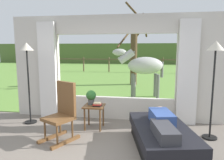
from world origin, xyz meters
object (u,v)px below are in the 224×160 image
object	(u,v)px
floor_lamp_right	(215,61)
recliner_sofa	(161,138)
floor_lamp_left	(27,59)
horse	(143,66)
reclining_person	(162,122)
potted_plant	(91,96)
book_stack	(97,104)
pasture_tree	(134,49)
side_table	(94,110)
rocking_chair	(62,112)

from	to	relation	value
floor_lamp_right	recliner_sofa	bearing A→B (deg)	-147.03
floor_lamp_left	horse	size ratio (longest dim) A/B	1.04
reclining_person	potted_plant	bearing A→B (deg)	136.75
recliner_sofa	potted_plant	distance (m)	1.77
book_stack	pasture_tree	bearing A→B (deg)	85.67
reclining_person	pasture_tree	xyz separation A→B (m)	(-0.86, 6.69, 1.21)
side_table	pasture_tree	size ratio (longest dim) A/B	0.14
rocking_chair	book_stack	distance (m)	0.80
recliner_sofa	book_stack	world-z (taller)	book_stack
rocking_chair	side_table	world-z (taller)	rocking_chair
rocking_chair	recliner_sofa	bearing A→B (deg)	23.62
floor_lamp_left	floor_lamp_right	distance (m)	3.97
reclining_person	side_table	distance (m)	1.63
floor_lamp_right	book_stack	bearing A→B (deg)	177.73
floor_lamp_left	pasture_tree	distance (m)	6.13
recliner_sofa	book_stack	size ratio (longest dim) A/B	9.54
potted_plant	horse	world-z (taller)	horse
reclining_person	potted_plant	xyz separation A→B (m)	(-1.48, 0.90, 0.18)
rocking_chair	floor_lamp_left	distance (m)	1.67
recliner_sofa	book_stack	distance (m)	1.53
recliner_sofa	side_table	world-z (taller)	side_table
potted_plant	floor_lamp_right	bearing A→B (deg)	-5.08
reclining_person	book_stack	world-z (taller)	reclining_person
rocking_chair	side_table	xyz separation A→B (m)	(0.46, 0.65, -0.12)
recliner_sofa	reclining_person	xyz separation A→B (m)	(0.00, -0.05, 0.30)
reclining_person	potted_plant	distance (m)	1.74
recliner_sofa	floor_lamp_left	world-z (taller)	floor_lamp_left
rocking_chair	floor_lamp_right	distance (m)	3.04
recliner_sofa	pasture_tree	xyz separation A→B (m)	(-0.86, 6.64, 1.51)
potted_plant	book_stack	size ratio (longest dim) A/B	1.65
rocking_chair	horse	xyz separation A→B (m)	(1.47, 3.71, 0.61)
floor_lamp_right	rocking_chair	bearing A→B (deg)	-170.18
recliner_sofa	rocking_chair	bearing A→B (deg)	163.75
reclining_person	potted_plant	size ratio (longest dim) A/B	4.47
floor_lamp_left	horse	world-z (taller)	floor_lamp_left
horse	pasture_tree	bearing A→B (deg)	-4.39
reclining_person	book_stack	size ratio (longest dim) A/B	7.38
potted_plant	book_stack	bearing A→B (deg)	-36.97
recliner_sofa	potted_plant	xyz separation A→B (m)	(-1.48, 0.85, 0.48)
floor_lamp_left	horse	distance (m)	3.95
recliner_sofa	horse	xyz separation A→B (m)	(-0.39, 3.85, 0.94)
rocking_chair	pasture_tree	world-z (taller)	pasture_tree
reclining_person	side_table	world-z (taller)	reclining_person
floor_lamp_left	floor_lamp_right	xyz separation A→B (m)	(3.96, -0.27, 0.00)
potted_plant	pasture_tree	bearing A→B (deg)	83.92
rocking_chair	floor_lamp_left	bearing A→B (deg)	174.03
potted_plant	floor_lamp_left	world-z (taller)	floor_lamp_left
reclining_person	floor_lamp_left	size ratio (longest dim) A/B	0.76
recliner_sofa	floor_lamp_left	distance (m)	3.38
side_table	pasture_tree	xyz separation A→B (m)	(0.54, 5.85, 1.31)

